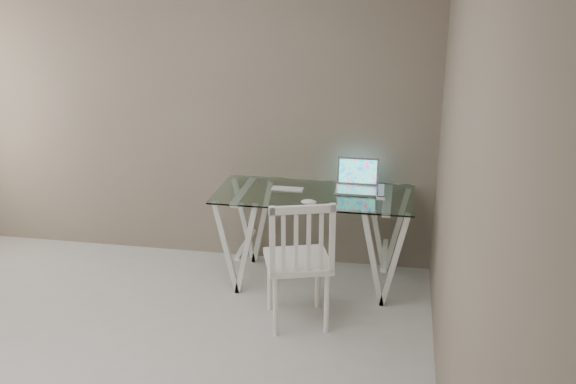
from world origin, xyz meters
name	(u,v)px	position (x,y,z in m)	size (l,w,h in m)	color
room	(24,111)	(-0.06, 0.02, 1.72)	(4.50, 4.52, 2.71)	#B3B0AB
desk	(314,237)	(1.08, 1.85, 0.38)	(1.50, 0.70, 0.75)	silver
chair	(299,258)	(1.08, 1.16, 0.52)	(0.54, 0.54, 0.95)	white
laptop	(357,182)	(1.39, 2.01, 0.80)	(0.32, 0.27, 0.23)	#BDBDC1
keyboard	(287,189)	(0.86, 1.90, 0.75)	(0.26, 0.11, 0.01)	silver
mouse	(309,202)	(1.08, 1.60, 0.76)	(0.11, 0.07, 0.04)	white
phone_dock	(381,194)	(1.58, 1.82, 0.78)	(0.06, 0.06, 0.12)	white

